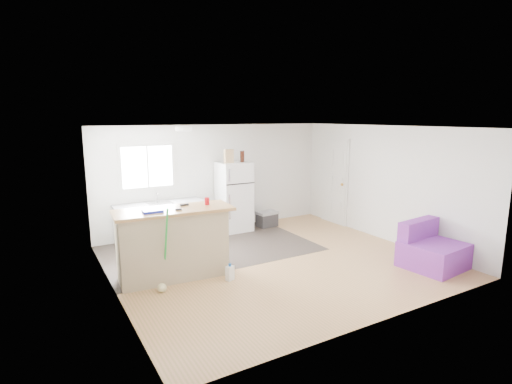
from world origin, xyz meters
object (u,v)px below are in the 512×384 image
kitchen_cabinets (160,222)px  mop (163,276)px  blue_tray (153,211)px  refrigerator (234,197)px  cleaner_jug (230,273)px  peninsula (173,243)px  red_cup (207,201)px  bottle_right (243,156)px  cardboard_box (229,156)px  cooler (267,219)px  purple_seat (431,251)px  bottle_left (242,157)px

kitchen_cabinets → mop: 2.53m
mop → blue_tray: bearing=89.4°
refrigerator → cleaner_jug: (-1.36, -2.52, -0.66)m
mop → blue_tray: 0.99m
peninsula → mop: bearing=-122.2°
cleaner_jug → red_cup: red_cup is taller
cleaner_jug → bottle_right: bearing=37.2°
cardboard_box → cleaner_jug: bearing=-116.2°
cardboard_box → refrigerator: bearing=23.0°
mop → red_cup: 1.40m
kitchen_cabinets → red_cup: size_ratio=15.31×
mop → bottle_right: 3.81m
cooler → bottle_right: 1.62m
purple_seat → cardboard_box: size_ratio=3.45×
mop → bottle_left: bearing=39.3°
refrigerator → blue_tray: 3.16m
refrigerator → mop: bearing=-135.1°
red_cup → blue_tray: bearing=-175.8°
bottle_left → cleaner_jug: bearing=-121.9°
cooler → mop: (-3.21, -2.26, 0.05)m
purple_seat → peninsula: bearing=150.2°
blue_tray → kitchen_cabinets: bearing=71.3°
bottle_right → mop: bearing=-138.1°
peninsula → blue_tray: blue_tray is taller
kitchen_cabinets → red_cup: 2.16m
bottle_right → cardboard_box: bearing=-172.5°
cardboard_box → bottle_left: size_ratio=1.20×
cooler → bottle_right: (-0.59, 0.10, 1.51)m
peninsula → cardboard_box: bearing=48.7°
kitchen_cabinets → blue_tray: blue_tray is taller
kitchen_cabinets → peninsula: peninsula is taller
peninsula → mop: mop is taller
cooler → cardboard_box: (-0.97, 0.05, 1.54)m
refrigerator → bottle_left: bearing=-22.1°
cooler → bottle_left: (-0.65, 0.04, 1.51)m
blue_tray → peninsula: bearing=10.6°
refrigerator → red_cup: refrigerator is taller
kitchen_cabinets → mop: mop is taller
cleaner_jug → bottle_left: bottle_left is taller
cooler → purple_seat: bearing=-78.1°
red_cup → blue_tray: (-0.93, -0.07, -0.04)m
red_cup → cleaner_jug: bearing=-77.4°
blue_tray → bottle_left: bottle_left is taller
cleaner_jug → bottle_left: size_ratio=1.12×
bottle_left → bottle_right: same height
kitchen_cabinets → blue_tray: size_ratio=6.13×
peninsula → cooler: (2.90, 1.84, -0.39)m
refrigerator → cardboard_box: bearing=-156.7°
red_cup → blue_tray: size_ratio=0.40×
bottle_right → cleaner_jug: bearing=-122.3°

